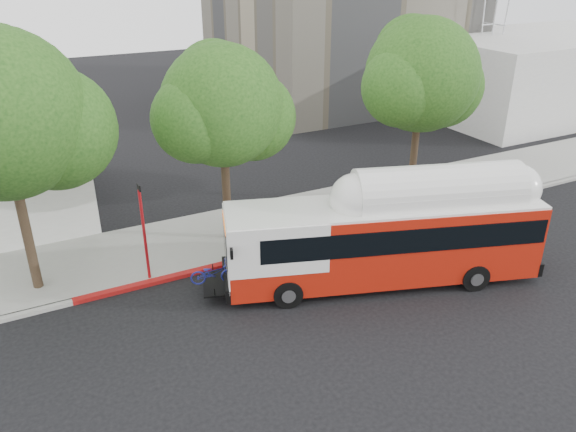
% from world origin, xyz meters
% --- Properties ---
extents(ground, '(120.00, 120.00, 0.00)m').
position_xyz_m(ground, '(0.00, 0.00, 0.00)').
color(ground, black).
rests_on(ground, ground).
extents(sidewalk, '(60.00, 5.00, 0.15)m').
position_xyz_m(sidewalk, '(0.00, 6.50, 0.07)').
color(sidewalk, gray).
rests_on(sidewalk, ground).
extents(curb_strip, '(60.00, 0.30, 0.15)m').
position_xyz_m(curb_strip, '(0.00, 3.90, 0.07)').
color(curb_strip, gray).
rests_on(curb_strip, ground).
extents(red_curb_segment, '(10.00, 0.32, 0.16)m').
position_xyz_m(red_curb_segment, '(-3.00, 3.90, 0.08)').
color(red_curb_segment, '#9F1211').
rests_on(red_curb_segment, ground).
extents(street_tree_left, '(6.67, 5.80, 9.74)m').
position_xyz_m(street_tree_left, '(-8.53, 5.56, 6.60)').
color(street_tree_left, '#2D2116').
rests_on(street_tree_left, ground).
extents(street_tree_mid, '(5.75, 5.00, 8.62)m').
position_xyz_m(street_tree_mid, '(-0.59, 6.06, 5.91)').
color(street_tree_mid, '#2D2116').
rests_on(street_tree_mid, ground).
extents(street_tree_right, '(6.21, 5.40, 9.18)m').
position_xyz_m(street_tree_right, '(9.44, 5.86, 6.26)').
color(street_tree_right, '#2D2116').
rests_on(street_tree_right, ground).
extents(horizon_block, '(20.00, 12.00, 6.00)m').
position_xyz_m(horizon_block, '(30.00, 16.00, 3.00)').
color(horizon_block, silver).
rests_on(horizon_block, ground).
extents(transit_bus, '(12.81, 6.11, 3.77)m').
position_xyz_m(transit_bus, '(3.08, 0.02, 1.76)').
color(transit_bus, '#AF1A0C').
rests_on(transit_bus, ground).
extents(signal_pole, '(0.12, 0.39, 4.09)m').
position_xyz_m(signal_pole, '(-5.05, 4.18, 2.10)').
color(signal_pole, '#B11218').
rests_on(signal_pole, ground).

